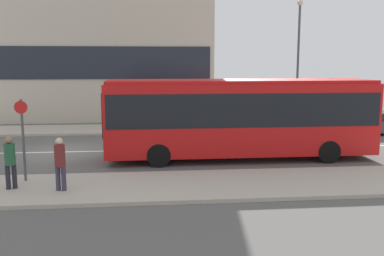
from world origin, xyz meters
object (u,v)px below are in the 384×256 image
Objects in this scene: pedestrian_near_stop at (10,159)px; parked_car_0 at (295,124)px; city_bus at (240,114)px; parked_car_1 at (374,123)px; pedestrian_down_pavement at (60,161)px; bus_stop_sign at (23,134)px; street_lamp at (298,52)px.

parked_car_0 is at bearing -170.10° from pedestrian_near_stop.
parked_car_0 is 2.49× the size of pedestrian_near_stop.
city_bus reaches higher than parked_car_1.
parked_car_0 is 2.51× the size of pedestrian_down_pavement.
pedestrian_near_stop is 0.61× the size of bus_stop_sign.
street_lamp is (13.64, 11.89, 3.69)m from pedestrian_near_stop.
pedestrian_down_pavement is at bearing -138.17° from parked_car_0.
bus_stop_sign is (-8.22, -3.14, -0.20)m from city_bus.
parked_car_1 is 2.50× the size of pedestrian_down_pavement.
street_lamp reaches higher than bus_stop_sign.
parked_car_0 is at bearing 56.78° from city_bus.
pedestrian_down_pavement is at bearing -134.43° from street_lamp.
street_lamp reaches higher than parked_car_0.
pedestrian_near_stop is at bearing -143.02° from parked_car_0.
pedestrian_down_pavement is 0.61× the size of bus_stop_sign.
bus_stop_sign is at bearing -127.70° from pedestrian_near_stop.
bus_stop_sign is 17.62m from street_lamp.
parked_car_1 is at bearing -28.67° from street_lamp.
bus_stop_sign reaches higher than pedestrian_near_stop.
parked_car_1 is 20.12m from pedestrian_near_stop.
parked_car_1 is (4.83, 0.09, -0.05)m from parked_car_0.
pedestrian_down_pavement is (-15.96, -10.06, 0.50)m from parked_car_1.
street_lamp is (0.86, 2.26, 4.14)m from parked_car_0.
bus_stop_sign is at bearing -140.86° from street_lamp.
city_bus is 8.80m from bus_stop_sign.
bus_stop_sign is at bearing -153.26° from parked_car_1.
street_lamp is at bearing 39.14° from bus_stop_sign.
parked_car_0 is at bearing -178.91° from parked_car_1.
parked_car_0 is at bearing 34.59° from bus_stop_sign.
city_bus is at bearing 178.80° from pedestrian_near_stop.
street_lamp reaches higher than city_bus.
pedestrian_down_pavement is at bearing 141.10° from pedestrian_near_stop.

